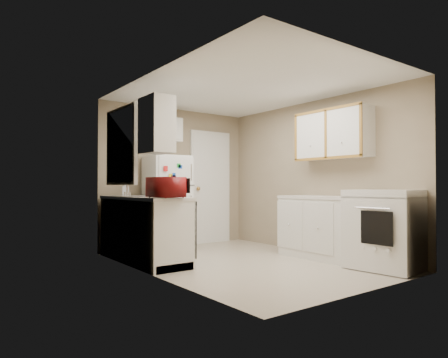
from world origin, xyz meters
TOP-DOWN VIEW (x-y plane):
  - floor at (0.00, 0.00)m, footprint 3.80×3.80m
  - ceiling at (0.00, 0.00)m, footprint 3.80×3.80m
  - wall_left at (-1.40, 0.00)m, footprint 3.80×3.80m
  - wall_right at (1.40, 0.00)m, footprint 3.80×3.80m
  - wall_back at (0.00, 1.90)m, footprint 2.80×2.80m
  - wall_front at (0.00, -1.90)m, footprint 2.80×2.80m
  - left_counter at (-1.10, 0.90)m, footprint 0.60×1.80m
  - dishwasher at (-0.81, 0.30)m, footprint 0.03×0.58m
  - sink at (-1.10, 1.05)m, footprint 0.54×0.74m
  - microwave at (-1.15, 0.15)m, footprint 0.48×0.29m
  - soap_bottle at (-1.10, 1.54)m, footprint 0.12×0.12m
  - window_blinds at (-1.36, 1.05)m, footprint 0.10×0.98m
  - upper_cabinet_left at (-1.25, 0.22)m, footprint 0.30×0.45m
  - refrigerator at (-0.40, 1.52)m, footprint 0.68×0.66m
  - cabinet_over_fridge at (-0.40, 1.75)m, footprint 0.70×0.30m
  - interior_door at (0.70, 1.86)m, footprint 0.86×0.06m
  - right_counter at (1.10, -0.80)m, footprint 0.60×2.00m
  - stove at (1.09, -1.42)m, footprint 0.75×0.89m
  - upper_cabinet_right at (1.25, -0.50)m, footprint 0.30×1.20m

SIDE VIEW (x-z plane):
  - floor at x=0.00m, z-range 0.00..0.00m
  - left_counter at x=-1.10m, z-range 0.00..0.90m
  - right_counter at x=1.10m, z-range 0.00..0.90m
  - dishwasher at x=-0.81m, z-range 0.13..0.85m
  - stove at x=1.09m, z-range 0.00..1.01m
  - refrigerator at x=-0.40m, z-range 0.00..1.54m
  - sink at x=-1.10m, z-range 0.78..0.94m
  - soap_bottle at x=-1.10m, z-range 0.89..1.11m
  - interior_door at x=0.70m, z-range -0.02..2.06m
  - microwave at x=-1.15m, z-range 0.90..1.20m
  - wall_left at x=-1.40m, z-range 1.20..1.20m
  - wall_right at x=1.40m, z-range 1.20..1.20m
  - wall_back at x=0.00m, z-range 1.20..1.20m
  - wall_front at x=0.00m, z-range 1.20..1.20m
  - window_blinds at x=-1.36m, z-range 1.06..2.14m
  - upper_cabinet_left at x=-1.25m, z-range 1.45..2.15m
  - upper_cabinet_right at x=1.25m, z-range 1.45..2.15m
  - cabinet_over_fridge at x=-0.40m, z-range 1.80..2.20m
  - ceiling at x=0.00m, z-range 2.40..2.40m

